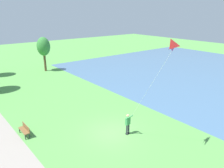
{
  "coord_description": "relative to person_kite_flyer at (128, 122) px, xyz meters",
  "views": [
    {
      "loc": [
        -9.85,
        -12.43,
        9.46
      ],
      "look_at": [
        0.45,
        0.53,
        3.99
      ],
      "focal_mm": 35.22,
      "sensor_mm": 36.0,
      "label": 1
    }
  ],
  "objects": [
    {
      "name": "ground_plane",
      "position": [
        -0.9,
        0.96,
        -1.05
      ],
      "size": [
        120.0,
        120.0,
        0.0
      ],
      "primitive_type": "plane",
      "color": "#569947"
    },
    {
      "name": "lake_water",
      "position": [
        23.15,
        4.96,
        -1.04
      ],
      "size": [
        36.0,
        44.0,
        0.01
      ],
      "primitive_type": "cube",
      "color": "#476B8E",
      "rests_on": "ground"
    },
    {
      "name": "walkway_path",
      "position": [
        -8.18,
        2.96,
        -1.04
      ],
      "size": [
        3.31,
        32.06,
        0.02
      ],
      "primitive_type": "cube",
      "rotation": [
        0.0,
        0.0,
        0.03
      ],
      "color": "gray",
      "rests_on": "ground"
    },
    {
      "name": "person_kite_flyer",
      "position": [
        0.0,
        0.0,
        0.0
      ],
      "size": [
        0.52,
        0.62,
        1.83
      ],
      "color": "#232328",
      "rests_on": "ground"
    },
    {
      "name": "flying_kite",
      "position": [
        0.4,
        -3.15,
        6.42
      ],
      "size": [
        1.19,
        3.1,
        6.15
      ],
      "color": "red"
    },
    {
      "name": "park_bench_near_walkway",
      "position": [
        -6.56,
        5.01,
        -0.54
      ],
      "size": [
        0.48,
        1.51,
        0.88
      ],
      "color": "brown",
      "rests_on": "ground"
    },
    {
      "name": "tree_lakeside_far",
      "position": [
        2.74,
        23.39,
        2.96
      ],
      "size": [
        2.12,
        2.11,
        5.6
      ],
      "color": "brown",
      "rests_on": "ground"
    }
  ]
}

